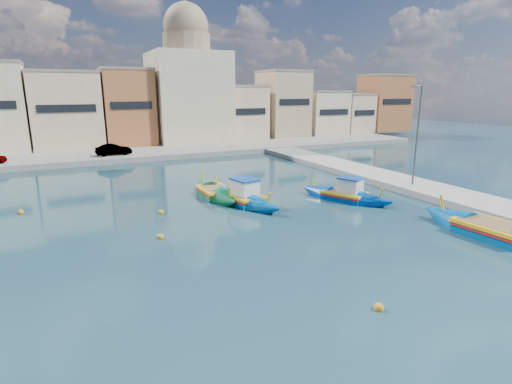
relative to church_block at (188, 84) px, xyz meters
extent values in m
plane|color=#132E3A|center=(-10.00, -40.00, -8.41)|extent=(160.00, 160.00, 0.00)
cube|color=gray|center=(8.00, -40.00, -8.16)|extent=(4.00, 70.00, 0.50)
cube|color=gray|center=(-10.00, -8.00, -8.11)|extent=(80.00, 8.00, 0.60)
cube|color=beige|center=(-15.74, -0.28, -3.31)|extent=(7.88, 7.44, 8.99)
cube|color=gray|center=(-15.74, -0.28, 1.33)|extent=(8.04, 7.59, 0.30)
cube|color=black|center=(-15.74, -4.05, -2.86)|extent=(6.30, 0.10, 0.90)
cube|color=#B76939|center=(-8.46, -0.93, -3.09)|extent=(6.17, 6.13, 9.43)
cube|color=gray|center=(-8.46, -0.93, 1.77)|extent=(6.29, 6.26, 0.30)
cube|color=black|center=(-8.46, -4.05, -2.62)|extent=(4.93, 0.10, 0.90)
cube|color=tan|center=(-0.95, -0.15, -4.78)|extent=(7.31, 7.69, 6.05)
cube|color=gray|center=(-0.95, -0.15, -1.60)|extent=(7.46, 7.85, 0.30)
cube|color=black|center=(-0.95, -4.05, -4.48)|extent=(5.85, 0.10, 0.90)
cube|color=beige|center=(7.02, -0.35, -4.10)|extent=(7.54, 7.30, 7.41)
cube|color=gray|center=(7.02, -0.35, -0.25)|extent=(7.69, 7.45, 0.30)
cube|color=black|center=(7.02, -4.05, -3.73)|extent=(6.03, 0.10, 0.90)
cube|color=tan|center=(14.93, -0.51, -2.99)|extent=(6.36, 6.97, 9.63)
cube|color=gray|center=(14.93, -0.51, 1.98)|extent=(6.48, 7.11, 0.30)
cube|color=black|center=(14.93, -4.05, -2.51)|extent=(5.09, 0.10, 0.90)
cube|color=beige|center=(22.15, -0.65, -4.48)|extent=(6.63, 6.70, 6.65)
cube|color=gray|center=(22.15, -0.65, -1.01)|extent=(6.76, 6.83, 0.30)
cube|color=black|center=(22.15, -4.05, -4.15)|extent=(5.30, 0.10, 0.90)
cube|color=beige|center=(28.26, -0.25, -4.71)|extent=(5.08, 7.51, 6.20)
cube|color=gray|center=(28.26, -0.25, -1.45)|extent=(5.18, 7.66, 0.30)
cube|color=black|center=(28.26, -4.05, -4.40)|extent=(4.06, 0.10, 0.90)
cube|color=#B76939|center=(35.15, -1.00, -3.14)|extent=(7.79, 6.00, 9.33)
cube|color=gray|center=(35.15, -1.00, 1.67)|extent=(7.95, 6.12, 0.30)
cube|color=black|center=(35.15, -4.05, -2.68)|extent=(6.23, 0.10, 0.90)
cube|color=beige|center=(0.00, 0.00, -1.81)|extent=(10.00, 10.00, 12.00)
cylinder|color=#9E8466|center=(0.00, 0.00, 5.39)|extent=(6.40, 6.40, 2.40)
sphere|color=#9E8466|center=(0.00, 0.00, 7.58)|extent=(6.00, 6.00, 6.00)
cylinder|color=#9E8466|center=(0.00, 0.00, 10.49)|extent=(0.30, 0.30, 1.60)
cylinder|color=#595B60|center=(7.50, -34.00, -4.41)|extent=(0.16, 0.16, 8.00)
cylinder|color=#595B60|center=(7.10, -34.00, -0.51)|extent=(1.00, 0.10, 0.10)
cube|color=#595B60|center=(6.60, -34.00, -0.56)|extent=(0.35, 0.15, 0.18)
imported|color=#4C1919|center=(-11.62, -9.50, -7.19)|extent=(3.84, 1.51, 1.24)
cube|color=#0058A5|center=(-5.86, -31.29, -8.22)|extent=(2.53, 3.68, 0.94)
cone|color=#0058A5|center=(-6.43, -28.57, -8.17)|extent=(2.47, 3.40, 2.41)
cone|color=#0058A5|center=(-5.30, -34.01, -8.17)|extent=(2.47, 3.40, 2.41)
cube|color=yellow|center=(-5.86, -31.29, -7.82)|extent=(2.64, 3.87, 0.17)
cube|color=red|center=(-5.86, -31.29, -7.99)|extent=(2.63, 3.75, 0.09)
cube|color=olive|center=(-5.86, -31.29, -7.75)|extent=(2.19, 3.32, 0.06)
cylinder|color=yellow|center=(-6.49, -28.30, -7.56)|extent=(0.22, 0.46, 1.02)
cylinder|color=yellow|center=(-5.24, -34.28, -7.56)|extent=(0.22, 0.46, 1.02)
cube|color=white|center=(-5.77, -31.77, -7.23)|extent=(1.64, 1.94, 1.03)
cube|color=#0F47A5|center=(-5.77, -31.77, -6.66)|extent=(1.74, 2.08, 0.11)
cube|color=#0045AD|center=(1.03, -33.93, -8.23)|extent=(2.81, 3.32, 0.89)
cone|color=#0045AD|center=(0.04, -31.80, -8.19)|extent=(2.72, 3.14, 2.22)
cone|color=#0045AD|center=(2.01, -36.06, -8.19)|extent=(2.72, 3.14, 2.22)
cube|color=yellow|center=(1.03, -33.93, -7.86)|extent=(2.94, 3.49, 0.16)
cube|color=red|center=(1.03, -33.93, -8.02)|extent=(2.91, 3.41, 0.09)
cube|color=olive|center=(1.03, -33.93, -7.79)|extent=(2.46, 2.98, 0.05)
cylinder|color=yellow|center=(-0.06, -31.59, -7.61)|extent=(0.29, 0.43, 0.97)
cylinder|color=yellow|center=(2.11, -36.27, -7.61)|extent=(0.29, 0.43, 0.97)
cube|color=white|center=(1.20, -34.30, -7.30)|extent=(1.74, 1.83, 0.98)
cube|color=#0F47A5|center=(1.20, -34.30, -6.75)|extent=(1.84, 1.96, 0.11)
cube|color=#0A6D3B|center=(-6.93, -29.02, -8.22)|extent=(1.94, 2.91, 0.95)
cone|color=#0A6D3B|center=(-6.96, -26.63, -8.17)|extent=(1.94, 2.73, 2.35)
cone|color=#0A6D3B|center=(-6.90, -31.40, -8.17)|extent=(1.94, 2.73, 2.35)
cube|color=yellow|center=(-6.93, -29.02, -7.82)|extent=(2.02, 3.07, 0.17)
cube|color=red|center=(-6.93, -29.02, -7.99)|extent=(2.04, 2.96, 0.10)
cube|color=olive|center=(-6.93, -29.02, -7.74)|extent=(1.66, 2.64, 0.06)
cylinder|color=yellow|center=(-6.96, -26.40, -7.55)|extent=(0.14, 0.45, 1.04)
cylinder|color=yellow|center=(-6.89, -31.64, -7.55)|extent=(0.14, 0.45, 1.04)
cube|color=#005499|center=(3.42, -43.33, -8.19)|extent=(2.40, 3.52, 1.11)
cone|color=#005499|center=(3.26, -40.52, -8.13)|extent=(2.38, 3.30, 2.74)
cube|color=yellow|center=(3.42, -43.33, -7.72)|extent=(2.50, 3.71, 0.20)
cube|color=red|center=(3.42, -43.33, -7.92)|extent=(2.51, 3.59, 0.11)
cube|color=olive|center=(3.42, -43.33, -7.63)|extent=(2.05, 3.20, 0.07)
cylinder|color=yellow|center=(3.25, -40.24, -7.41)|extent=(0.18, 0.53, 1.20)
sphere|color=orange|center=(-12.46, -35.78, -8.33)|extent=(0.36, 0.36, 0.36)
sphere|color=orange|center=(-11.45, -31.44, -8.33)|extent=(0.36, 0.36, 0.36)
sphere|color=orange|center=(-2.06, -24.80, -8.33)|extent=(0.36, 0.36, 0.36)
sphere|color=orange|center=(-19.46, -27.52, -8.33)|extent=(0.36, 0.36, 0.36)
sphere|color=orange|center=(1.70, -35.52, -8.33)|extent=(0.36, 0.36, 0.36)
sphere|color=orange|center=(-7.08, -46.26, -8.33)|extent=(0.36, 0.36, 0.36)
camera|label=1|loc=(-16.59, -55.82, -0.80)|focal=28.00mm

